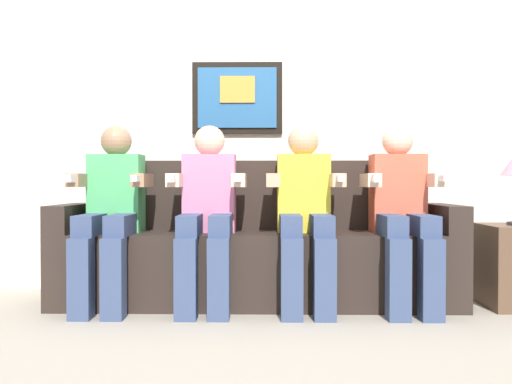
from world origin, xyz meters
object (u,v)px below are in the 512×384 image
(person_right_center, at_px, (305,208))
(person_rightmost, at_px, (402,208))
(person_left_center, at_px, (208,208))
(couch, at_px, (256,253))
(person_leftmost, at_px, (111,208))

(person_right_center, height_order, person_rightmost, same)
(person_left_center, height_order, person_rightmost, same)
(couch, distance_m, person_rightmost, 0.94)
(couch, xyz_separation_m, person_rightmost, (0.87, -0.17, 0.29))
(person_leftmost, bearing_deg, person_left_center, 0.00)
(person_leftmost, xyz_separation_m, person_rightmost, (1.75, 0.00, 0.00))
(person_left_center, bearing_deg, person_rightmost, 0.00)
(person_left_center, relative_size, person_rightmost, 1.00)
(couch, height_order, person_rightmost, person_rightmost)
(person_right_center, distance_m, person_rightmost, 0.58)
(person_left_center, bearing_deg, person_leftmost, 180.00)
(person_rightmost, bearing_deg, person_leftmost, 180.00)
(person_left_center, bearing_deg, couch, 30.11)
(person_right_center, bearing_deg, person_rightmost, -0.05)
(couch, height_order, person_right_center, person_right_center)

